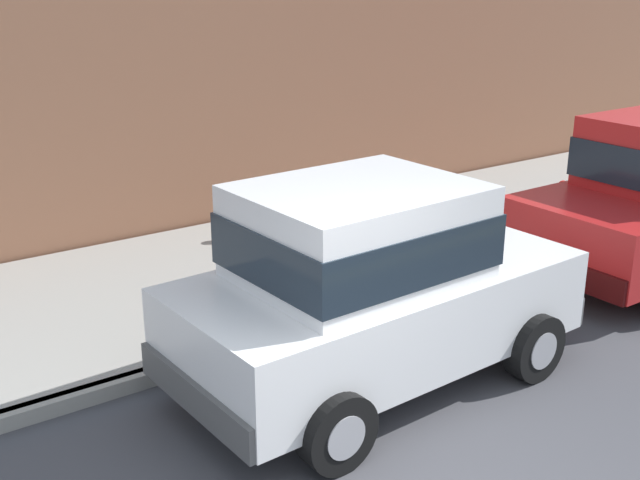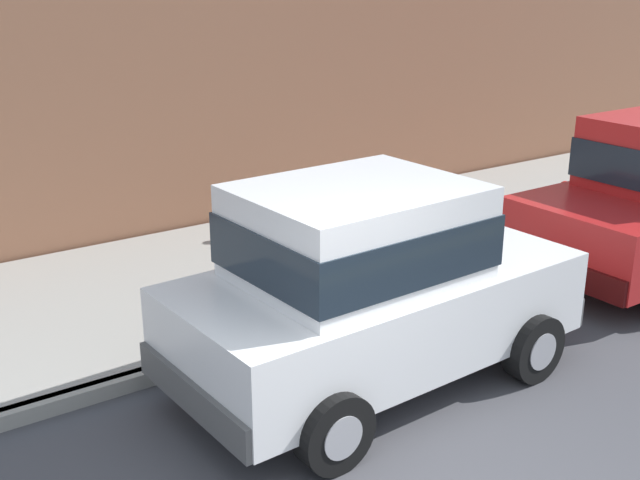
{
  "view_description": "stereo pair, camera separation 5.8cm",
  "coord_description": "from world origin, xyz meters",
  "views": [
    {
      "loc": [
        2.88,
        -2.92,
        3.57
      ],
      "look_at": [
        -3.57,
        1.65,
        0.85
      ],
      "focal_mm": 44.16,
      "sensor_mm": 36.0,
      "label": 1
    },
    {
      "loc": [
        2.91,
        -2.87,
        3.57
      ],
      "look_at": [
        -3.57,
        1.65,
        0.85
      ],
      "focal_mm": 44.16,
      "sensor_mm": 36.0,
      "label": 2
    }
  ],
  "objects": [
    {
      "name": "building_facade",
      "position": [
        -7.1,
        5.37,
        1.67
      ],
      "size": [
        0.5,
        20.0,
        3.34
      ],
      "primitive_type": "cube",
      "color": "#8C5B42",
      "rests_on": "ground"
    },
    {
      "name": "dog_brown",
      "position": [
        -5.83,
        2.22,
        0.43
      ],
      "size": [
        0.32,
        0.74,
        0.49
      ],
      "color": "brown",
      "rests_on": "sidewalk"
    },
    {
      "name": "curb",
      "position": [
        -3.2,
        0.0,
        0.07
      ],
      "size": [
        0.16,
        64.0,
        0.14
      ],
      "primitive_type": "cube",
      "color": "gray",
      "rests_on": "ground"
    },
    {
      "name": "fire_hydrant",
      "position": [
        -3.65,
        5.76,
        0.48
      ],
      "size": [
        0.34,
        0.24,
        0.72
      ],
      "color": "red",
      "rests_on": "sidewalk"
    },
    {
      "name": "sidewalk",
      "position": [
        -5.0,
        0.0,
        0.07
      ],
      "size": [
        3.6,
        64.0,
        0.14
      ],
      "primitive_type": "cube",
      "color": "#99968E",
      "rests_on": "ground"
    },
    {
      "name": "car_white_hatchback",
      "position": [
        -2.08,
        1.13,
        0.98
      ],
      "size": [
        2.05,
        3.86,
        1.88
      ],
      "color": "white",
      "rests_on": "ground"
    }
  ]
}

